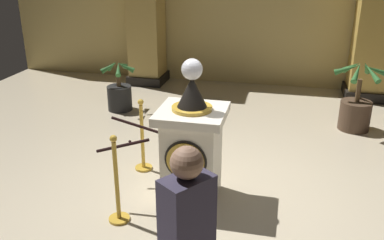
% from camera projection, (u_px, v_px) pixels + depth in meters
% --- Properties ---
extents(ground_plane, '(11.72, 11.72, 0.00)m').
position_uv_depth(ground_plane, '(216.00, 192.00, 5.40)').
color(ground_plane, beige).
extents(back_wall, '(11.72, 0.16, 3.50)m').
position_uv_depth(back_wall, '(257.00, 6.00, 9.26)').
color(back_wall, tan).
rests_on(back_wall, ground_plane).
extents(pedestal_clock, '(0.79, 0.79, 1.75)m').
position_uv_depth(pedestal_clock, '(192.00, 146.00, 5.04)').
color(pedestal_clock, silver).
rests_on(pedestal_clock, ground_plane).
extents(stanchion_near, '(0.24, 0.24, 1.03)m').
position_uv_depth(stanchion_near, '(143.00, 145.00, 5.84)').
color(stanchion_near, gold).
rests_on(stanchion_near, ground_plane).
extents(stanchion_far, '(0.24, 0.24, 1.06)m').
position_uv_depth(stanchion_far, '(117.00, 192.00, 4.69)').
color(stanchion_far, gold).
rests_on(stanchion_far, ground_plane).
extents(velvet_rope, '(0.70, 0.72, 0.22)m').
position_uv_depth(velvet_rope, '(130.00, 135.00, 5.11)').
color(velvet_rope, black).
extents(column_left, '(0.84, 0.84, 3.36)m').
position_uv_depth(column_left, '(146.00, 9.00, 9.33)').
color(column_left, black).
rests_on(column_left, ground_plane).
extents(column_right, '(0.93, 0.93, 3.36)m').
position_uv_depth(column_right, '(378.00, 16.00, 8.32)').
color(column_right, black).
rests_on(column_right, ground_plane).
extents(potted_palm_left, '(0.64, 0.62, 1.00)m').
position_uv_depth(potted_palm_left, '(119.00, 94.00, 8.09)').
color(potted_palm_left, black).
rests_on(potted_palm_left, ground_plane).
extents(potted_palm_right, '(0.87, 0.79, 1.23)m').
position_uv_depth(potted_palm_right, '(356.00, 108.00, 7.17)').
color(potted_palm_right, '#4C3828').
rests_on(potted_palm_right, ground_plane).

